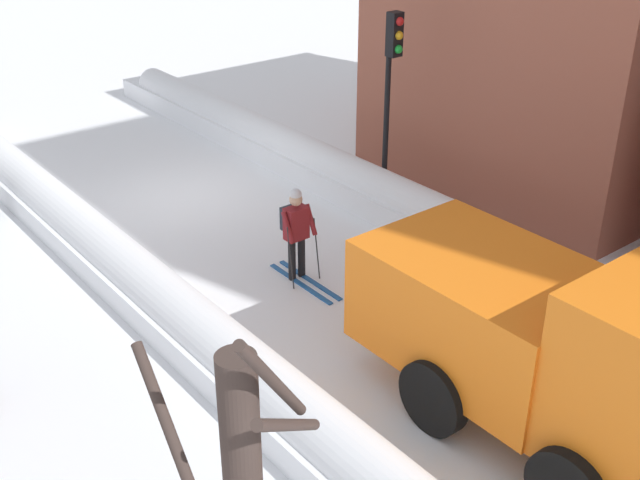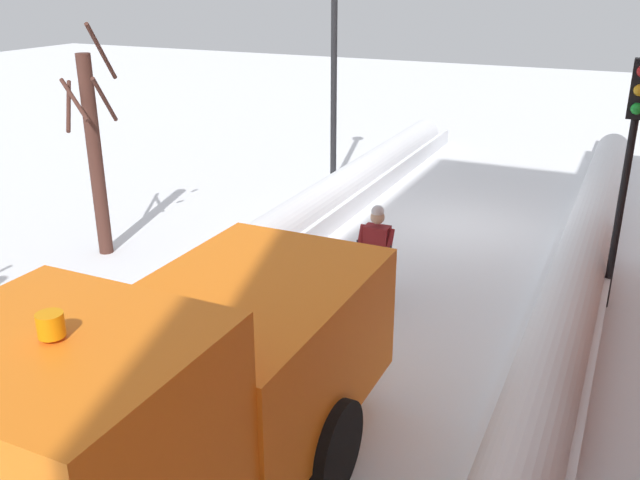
{
  "view_description": "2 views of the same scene",
  "coord_description": "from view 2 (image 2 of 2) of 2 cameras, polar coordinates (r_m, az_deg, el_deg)",
  "views": [
    {
      "loc": [
        7.84,
        14.77,
        7.41
      ],
      "look_at": [
        0.98,
        6.11,
        1.68
      ],
      "focal_mm": 44.27,
      "sensor_mm": 36.0,
      "label": 1
    },
    {
      "loc": [
        -3.47,
        14.69,
        5.39
      ],
      "look_at": [
        0.55,
        6.1,
        1.71
      ],
      "focal_mm": 38.63,
      "sensor_mm": 36.0,
      "label": 2
    }
  ],
  "objects": [
    {
      "name": "snowbank_right",
      "position": [
        9.36,
        -24.49,
        -13.37
      ],
      "size": [
        1.1,
        36.0,
        0.92
      ],
      "color": "white",
      "rests_on": "ground"
    },
    {
      "name": "plow_truck",
      "position": [
        7.01,
        -11.52,
        -13.18
      ],
      "size": [
        3.2,
        5.98,
        3.12
      ],
      "color": "orange",
      "rests_on": "ground"
    },
    {
      "name": "skier",
      "position": [
        11.71,
        4.71,
        -0.86
      ],
      "size": [
        0.62,
        1.8,
        1.81
      ],
      "color": "black",
      "rests_on": "ground"
    },
    {
      "name": "traffic_light_pole",
      "position": [
        11.94,
        24.41,
        7.57
      ],
      "size": [
        0.28,
        0.42,
        4.2
      ],
      "color": "black",
      "rests_on": "ground"
    },
    {
      "name": "street_lamp",
      "position": [
        18.0,
        1.17,
        15.18
      ],
      "size": [
        0.4,
        0.4,
        5.57
      ],
      "color": "black",
      "rests_on": "ground"
    },
    {
      "name": "bare_tree_near",
      "position": [
        14.28,
        -18.17,
        6.98
      ],
      "size": [
        1.16,
        1.34,
        4.6
      ],
      "color": "#492921",
      "rests_on": "ground"
    }
  ]
}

